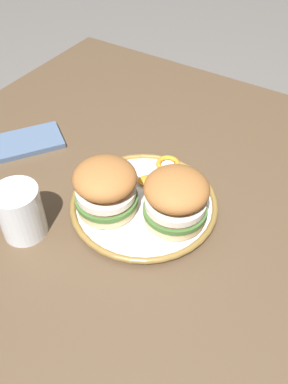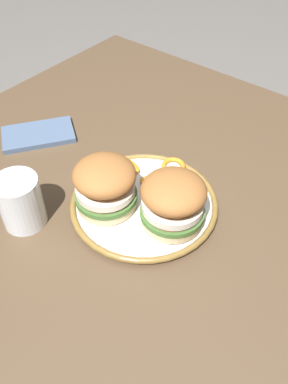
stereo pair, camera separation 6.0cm
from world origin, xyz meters
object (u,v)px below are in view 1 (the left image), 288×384
Objects in this scene: sandwich_half_left at (176,198)px; sandwich_half_right at (106,188)px; dinner_plate at (144,203)px; dining_table at (166,235)px; drinking_glass at (21,215)px.

sandwich_half_right is at bearing 19.95° from sandwich_half_left.
sandwich_half_right reaches higher than dinner_plate.
dinner_plate is at bearing -6.19° from sandwich_half_left.
drinking_glass is (0.19, 0.19, 0.13)m from dining_table.
sandwich_half_right is (0.09, 0.08, 0.16)m from dining_table.
dining_table is at bearing -138.44° from sandwich_half_right.
dining_table is at bearing -134.59° from drinking_glass.
drinking_glass reaches higher than dinner_plate.
sandwich_half_right reaches higher than dining_table.
dining_table is 9.45× the size of sandwich_half_right.
sandwich_half_left is 1.16× the size of sandwich_half_right.
sandwich_half_left is at bearing -144.52° from drinking_glass.
drinking_glass is at bearing 48.33° from sandwich_half_right.
dinner_plate is 2.25× the size of sandwich_half_right.
sandwich_half_left is at bearing 134.32° from dining_table.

